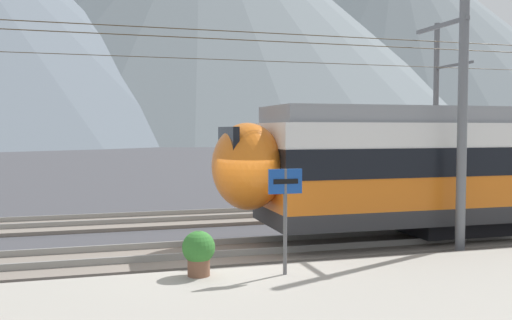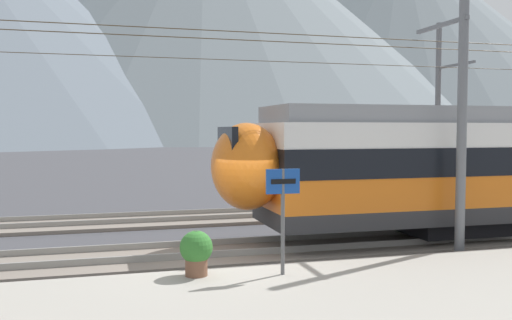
{
  "view_description": "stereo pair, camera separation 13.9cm",
  "coord_description": "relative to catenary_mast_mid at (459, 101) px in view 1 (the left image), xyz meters",
  "views": [
    {
      "loc": [
        -2.86,
        -12.22,
        3.23
      ],
      "look_at": [
        1.82,
        4.04,
        2.29
      ],
      "focal_mm": 38.94,
      "sensor_mm": 36.0,
      "label": 1
    },
    {
      "loc": [
        -2.72,
        -12.26,
        3.23
      ],
      "look_at": [
        1.82,
        4.04,
        2.29
      ],
      "focal_mm": 38.94,
      "sensor_mm": 36.0,
      "label": 2
    }
  ],
  "objects": [
    {
      "name": "catenary_mast_far_side",
      "position": [
        5.85,
        9.49,
        0.22
      ],
      "size": [
        44.76,
        2.63,
        7.94
      ],
      "color": "slate",
      "rests_on": "ground"
    },
    {
      "name": "mountain_right_ridge",
      "position": [
        105.16,
        185.09,
        34.97
      ],
      "size": [
        170.87,
        170.87,
        77.83
      ],
      "primitive_type": "cone",
      "color": "slate",
      "rests_on": "ground"
    },
    {
      "name": "platform_sign",
      "position": [
        -5.13,
        -1.52,
        -2.07
      ],
      "size": [
        0.7,
        0.08,
        2.14
      ],
      "color": "#59595B",
      "rests_on": "platform_slab"
    },
    {
      "name": "potted_plant_platform_edge",
      "position": [
        -6.84,
        -1.14,
        -3.13
      ],
      "size": [
        0.67,
        0.67,
        0.91
      ],
      "color": "brown",
      "rests_on": "platform_slab"
    },
    {
      "name": "ground_plane",
      "position": [
        -5.91,
        0.2,
        -3.94
      ],
      "size": [
        400.0,
        400.0,
        0.0
      ],
      "primitive_type": "plane",
      "color": "#424247"
    },
    {
      "name": "track_far",
      "position": [
        -5.91,
        7.34,
        -3.87
      ],
      "size": [
        120.0,
        3.0,
        0.28
      ],
      "color": "slate",
      "rests_on": "ground"
    },
    {
      "name": "mountain_central_peak",
      "position": [
        26.97,
        181.04,
        38.89
      ],
      "size": [
        192.42,
        192.42,
        85.65
      ],
      "primitive_type": "cone",
      "color": "slate",
      "rests_on": "ground"
    },
    {
      "name": "track_near",
      "position": [
        -5.91,
        1.76,
        -3.87
      ],
      "size": [
        120.0,
        3.0,
        0.28
      ],
      "color": "slate",
      "rests_on": "ground"
    },
    {
      "name": "catenary_mast_mid",
      "position": [
        0.0,
        0.0,
        0.0
      ],
      "size": [
        44.76,
        2.21,
        7.47
      ],
      "color": "slate",
      "rests_on": "ground"
    },
    {
      "name": "platform_slab",
      "position": [
        -5.91,
        -3.69,
        -3.8
      ],
      "size": [
        120.0,
        6.11,
        0.29
      ],
      "primitive_type": "cube",
      "color": "#A39E93",
      "rests_on": "ground"
    }
  ]
}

